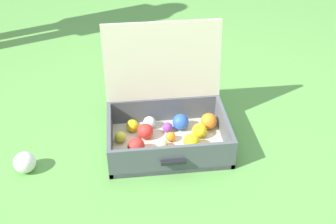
% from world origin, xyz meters
% --- Properties ---
extents(ground_plane, '(16.00, 16.00, 0.00)m').
position_xyz_m(ground_plane, '(0.00, 0.00, 0.00)').
color(ground_plane, '#569342').
extents(open_suitcase, '(0.56, 0.47, 0.54)m').
position_xyz_m(open_suitcase, '(-0.08, 0.14, 0.12)').
color(open_suitcase, beige).
rests_on(open_suitcase, ground).
extents(stray_ball_on_grass, '(0.10, 0.10, 0.10)m').
position_xyz_m(stray_ball_on_grass, '(-0.73, -0.01, 0.05)').
color(stray_ball_on_grass, white).
rests_on(stray_ball_on_grass, ground).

